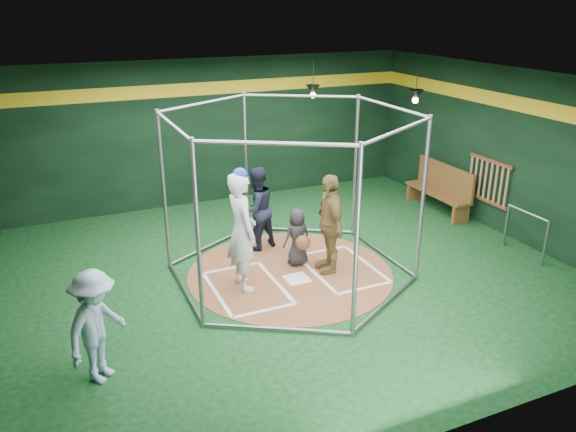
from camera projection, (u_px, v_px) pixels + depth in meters
name	position (u px, v px, depth m)	size (l,w,h in m)	color
room_shell	(290.00, 183.00, 9.82)	(10.10, 9.10, 3.53)	#0B3413
clay_disc	(290.00, 272.00, 10.45)	(3.80, 3.80, 0.01)	brown
home_plate	(297.00, 279.00, 10.19)	(0.43, 0.43, 0.01)	white
batter_box_left	(247.00, 288.00, 9.87)	(1.17, 1.77, 0.01)	white
batter_box_right	(341.00, 268.00, 10.59)	(1.17, 1.77, 0.01)	white
batting_cage	(290.00, 197.00, 9.91)	(4.05, 4.67, 3.00)	gray
bat_rack	(488.00, 181.00, 12.27)	(0.07, 1.25, 0.98)	brown
pendant_lamp_near	(313.00, 90.00, 13.36)	(0.34, 0.34, 0.90)	black
pendant_lamp_far	(416.00, 95.00, 12.68)	(0.34, 0.34, 0.90)	black
batter_figure	(242.00, 230.00, 9.55)	(0.53, 0.79, 2.18)	silver
visitor_leopard	(329.00, 223.00, 10.23)	(1.09, 0.45, 1.86)	#A68947
catcher_figure	(298.00, 237.00, 10.57)	(0.57, 0.59, 1.11)	black
umpire	(256.00, 209.00, 11.18)	(0.83, 0.64, 1.70)	black
bystander_blue	(96.00, 326.00, 7.27)	(1.03, 0.59, 1.59)	#9FB8D2
dugout_bench	(441.00, 187.00, 13.34)	(0.46, 1.96, 1.14)	brown
steel_railing	(526.00, 226.00, 10.97)	(0.05, 1.06, 0.92)	gray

